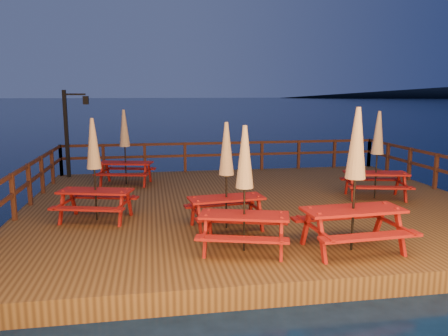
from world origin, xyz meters
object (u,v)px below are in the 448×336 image
at_px(lamp_post, 71,125).
at_px(picnic_table_0, 244,187).
at_px(picnic_table_1, 226,174).
at_px(picnic_table_2, 355,178).

relative_size(lamp_post, picnic_table_0, 1.28).
distance_m(picnic_table_0, picnic_table_1, 1.41).
height_order(picnic_table_0, picnic_table_2, picnic_table_2).
relative_size(lamp_post, picnic_table_1, 1.30).
xyz_separation_m(picnic_table_0, picnic_table_2, (2.00, -0.29, 0.17)).
bearing_deg(lamp_post, picnic_table_1, -57.33).
height_order(lamp_post, picnic_table_0, lamp_post).
bearing_deg(picnic_table_2, lamp_post, 123.79).
height_order(lamp_post, picnic_table_2, lamp_post).
height_order(lamp_post, picnic_table_1, lamp_post).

